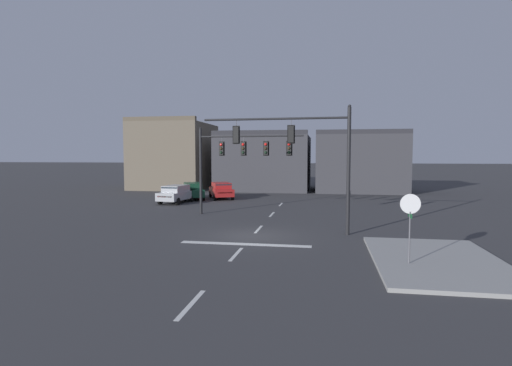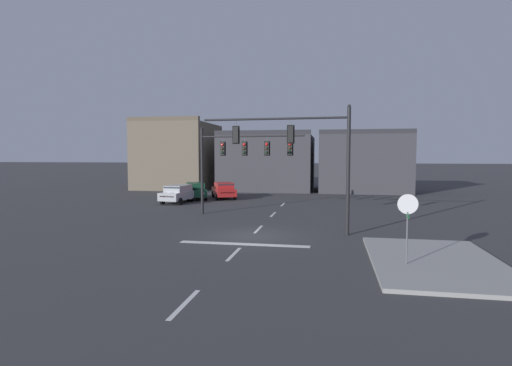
# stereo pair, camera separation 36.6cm
# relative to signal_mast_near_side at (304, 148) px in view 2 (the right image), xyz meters

# --- Properties ---
(ground_plane) EXTENTS (400.00, 400.00, 0.00)m
(ground_plane) POSITION_rel_signal_mast_near_side_xyz_m (-2.66, -1.29, -4.70)
(ground_plane) COLOR #353538
(sidewalk_near_corner) EXTENTS (5.00, 8.00, 0.15)m
(sidewalk_near_corner) POSITION_rel_signal_mast_near_side_xyz_m (5.59, -5.29, -4.62)
(sidewalk_near_corner) COLOR gray
(sidewalk_near_corner) RESTS_ON ground
(stop_bar_paint) EXTENTS (6.40, 0.50, 0.01)m
(stop_bar_paint) POSITION_rel_signal_mast_near_side_xyz_m (-2.66, -3.29, -4.69)
(stop_bar_paint) COLOR silver
(stop_bar_paint) RESTS_ON ground
(lane_centreline) EXTENTS (0.16, 26.40, 0.01)m
(lane_centreline) POSITION_rel_signal_mast_near_side_xyz_m (-2.66, 0.71, -4.69)
(lane_centreline) COLOR silver
(lane_centreline) RESTS_ON ground
(signal_mast_near_side) EXTENTS (8.14, 0.50, 6.98)m
(signal_mast_near_side) POSITION_rel_signal_mast_near_side_xyz_m (0.00, 0.00, 0.00)
(signal_mast_near_side) COLOR black
(signal_mast_near_side) RESTS_ON ground
(signal_mast_far_side) EXTENTS (7.60, 0.94, 6.32)m
(signal_mast_far_side) POSITION_rel_signal_mast_near_side_xyz_m (-5.15, 5.87, -0.33)
(signal_mast_far_side) COLOR black
(signal_mast_far_side) RESTS_ON ground
(stop_sign) EXTENTS (0.76, 0.64, 2.83)m
(stop_sign) POSITION_rel_signal_mast_near_side_xyz_m (4.34, -6.13, -2.55)
(stop_sign) COLOR #56565B
(stop_sign) RESTS_ON ground
(car_lot_nearside) EXTENTS (3.47, 4.75, 1.61)m
(car_lot_nearside) POSITION_rel_signal_mast_near_side_xyz_m (-8.99, 16.38, -3.84)
(car_lot_nearside) COLOR #A81E1E
(car_lot_nearside) RESTS_ON ground
(car_lot_middle) EXTENTS (3.43, 4.75, 1.61)m
(car_lot_middle) POSITION_rel_signal_mast_near_side_xyz_m (-11.62, 15.52, -3.84)
(car_lot_middle) COLOR #143D28
(car_lot_middle) RESTS_ON ground
(car_lot_farside) EXTENTS (2.33, 4.61, 1.61)m
(car_lot_farside) POSITION_rel_signal_mast_near_side_xyz_m (-12.05, 12.21, -3.84)
(car_lot_farside) COLOR #9EA0A5
(car_lot_farside) RESTS_ON ground
(building_row) EXTENTS (33.14, 10.63, 8.87)m
(building_row) POSITION_rel_signal_mast_near_side_xyz_m (-7.69, 27.99, -1.05)
(building_row) COLOR #665B4C
(building_row) RESTS_ON ground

